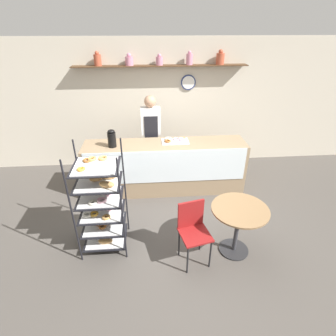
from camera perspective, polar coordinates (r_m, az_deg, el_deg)
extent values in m
plane|color=#4C4742|center=(4.46, 0.38, -11.66)|extent=(14.00, 14.00, 0.00)
cube|color=beige|center=(5.84, -1.54, 13.49)|extent=(10.00, 0.06, 2.70)
cube|color=#4C331E|center=(5.53, -1.56, 21.38)|extent=(3.46, 0.24, 0.02)
cylinder|color=#B24C33|center=(5.58, -15.08, 21.72)|extent=(0.14, 0.14, 0.20)
sphere|color=#B24C33|center=(5.57, -15.26, 23.00)|extent=(0.08, 0.08, 0.08)
cylinder|color=#CC7F99|center=(5.52, -8.44, 22.02)|extent=(0.16, 0.16, 0.16)
sphere|color=#CC7F99|center=(5.51, -8.52, 23.11)|extent=(0.09, 0.09, 0.09)
cylinder|color=#CC7F99|center=(5.52, -1.89, 22.25)|extent=(0.14, 0.14, 0.15)
sphere|color=#CC7F99|center=(5.51, -1.90, 23.28)|extent=(0.07, 0.07, 0.07)
cylinder|color=#CC7F99|center=(5.57, 4.70, 22.51)|extent=(0.13, 0.13, 0.20)
sphere|color=#CC7F99|center=(5.56, 4.75, 23.77)|extent=(0.07, 0.07, 0.07)
cylinder|color=#B24C33|center=(5.70, 11.29, 22.26)|extent=(0.16, 0.16, 0.21)
sphere|color=#B24C33|center=(5.69, 11.43, 23.58)|extent=(0.09, 0.09, 0.09)
cylinder|color=navy|center=(5.74, 4.44, 18.10)|extent=(0.31, 0.03, 0.31)
cylinder|color=white|center=(5.73, 4.47, 18.06)|extent=(0.26, 0.00, 0.26)
cube|color=#937A5B|center=(5.02, -0.61, 0.22)|extent=(2.99, 0.62, 0.98)
cube|color=silver|center=(4.66, -0.34, 0.25)|extent=(2.87, 0.01, 0.63)
cylinder|color=black|center=(3.56, -20.07, -9.67)|extent=(0.02, 0.02, 1.58)
cylinder|color=black|center=(3.44, -9.94, -9.60)|extent=(0.02, 0.02, 1.58)
cylinder|color=black|center=(4.01, -18.21, -4.54)|extent=(0.02, 0.02, 1.58)
cylinder|color=black|center=(3.91, -9.33, -4.30)|extent=(0.02, 0.02, 1.58)
cube|color=black|center=(4.13, -13.26, -14.45)|extent=(0.60, 0.56, 0.01)
cube|color=white|center=(4.12, -13.28, -14.32)|extent=(0.53, 0.49, 0.01)
ellipsoid|color=tan|center=(4.00, -13.48, -15.18)|extent=(0.21, 0.11, 0.07)
ellipsoid|color=#B27F47|center=(4.12, -13.03, -13.37)|extent=(0.16, 0.09, 0.09)
cube|color=black|center=(3.97, -13.66, -11.92)|extent=(0.60, 0.56, 0.01)
cube|color=white|center=(3.96, -13.68, -11.79)|extent=(0.53, 0.49, 0.01)
torus|color=brown|center=(3.89, -14.09, -12.23)|extent=(0.11, 0.11, 0.04)
torus|color=brown|center=(3.95, -13.21, -11.49)|extent=(0.10, 0.10, 0.03)
torus|color=brown|center=(3.96, -14.79, -11.57)|extent=(0.11, 0.11, 0.04)
cube|color=black|center=(3.82, -14.07, -9.20)|extent=(0.60, 0.56, 0.01)
cube|color=white|center=(3.81, -14.09, -9.05)|extent=(0.53, 0.49, 0.01)
torus|color=tan|center=(3.66, -13.28, -10.35)|extent=(0.11, 0.11, 0.03)
torus|color=#EAB2C1|center=(3.81, -12.52, -8.48)|extent=(0.12, 0.12, 0.04)
torus|color=gold|center=(3.92, -12.96, -7.30)|extent=(0.12, 0.12, 0.04)
torus|color=gold|center=(3.76, -15.79, -9.55)|extent=(0.11, 0.11, 0.03)
torus|color=silver|center=(3.77, -17.16, -9.66)|extent=(0.12, 0.12, 0.03)
cube|color=black|center=(3.68, -14.51, -6.26)|extent=(0.60, 0.56, 0.01)
cube|color=white|center=(3.68, -14.53, -6.10)|extent=(0.53, 0.49, 0.01)
torus|color=#EAB2C1|center=(3.56, -14.27, -6.81)|extent=(0.13, 0.13, 0.04)
torus|color=silver|center=(3.55, -16.01, -7.22)|extent=(0.12, 0.12, 0.03)
torus|color=gold|center=(3.79, -14.91, -4.52)|extent=(0.12, 0.12, 0.04)
torus|color=#EAB2C1|center=(3.67, -12.72, -5.47)|extent=(0.12, 0.12, 0.03)
cube|color=black|center=(3.55, -14.98, -3.09)|extent=(0.60, 0.56, 0.01)
cube|color=white|center=(3.55, -15.00, -2.93)|extent=(0.53, 0.49, 0.01)
ellipsoid|color=tan|center=(3.55, -12.63, -1.77)|extent=(0.20, 0.11, 0.07)
ellipsoid|color=#B27F47|center=(3.55, -15.38, -2.29)|extent=(0.18, 0.09, 0.06)
ellipsoid|color=tan|center=(3.38, -13.20, -3.49)|extent=(0.22, 0.14, 0.08)
ellipsoid|color=#B27F47|center=(3.61, -12.48, -1.07)|extent=(0.17, 0.11, 0.09)
cube|color=black|center=(3.44, -15.48, 0.29)|extent=(0.60, 0.56, 0.01)
cube|color=white|center=(3.43, -15.50, 0.47)|extent=(0.53, 0.49, 0.01)
torus|color=tan|center=(3.55, -13.98, 2.09)|extent=(0.12, 0.12, 0.03)
torus|color=gold|center=(3.36, -18.38, -0.20)|extent=(0.10, 0.10, 0.03)
torus|color=tan|center=(3.57, -16.22, 1.94)|extent=(0.11, 0.11, 0.03)
torus|color=brown|center=(3.56, -17.19, 1.64)|extent=(0.12, 0.12, 0.03)
cube|color=#282833|center=(5.47, -3.53, 2.74)|extent=(0.23, 0.19, 0.99)
cube|color=silver|center=(5.19, -3.78, 10.22)|extent=(0.38, 0.22, 0.52)
cube|color=black|center=(5.11, -3.72, 8.82)|extent=(0.26, 0.01, 0.44)
sphere|color=tan|center=(5.08, -3.92, 14.26)|extent=(0.23, 0.23, 0.23)
cylinder|color=#262628|center=(4.12, 14.07, -16.78)|extent=(0.42, 0.42, 0.02)
cylinder|color=#333338|center=(3.87, 14.72, -12.99)|extent=(0.06, 0.06, 0.71)
cylinder|color=olive|center=(3.65, 15.44, -8.67)|extent=(0.77, 0.77, 0.02)
cylinder|color=black|center=(3.58, 4.28, -19.36)|extent=(0.02, 0.02, 0.46)
cylinder|color=black|center=(3.68, 9.19, -18.02)|extent=(0.02, 0.02, 0.46)
cylinder|color=black|center=(3.79, 2.41, -15.92)|extent=(0.02, 0.02, 0.46)
cylinder|color=black|center=(3.88, 7.04, -14.79)|extent=(0.02, 0.02, 0.46)
cube|color=maroon|center=(3.56, 5.93, -14.24)|extent=(0.46, 0.46, 0.03)
cube|color=maroon|center=(3.54, 4.98, -9.90)|extent=(0.36, 0.11, 0.40)
cylinder|color=black|center=(4.73, -12.11, 6.05)|extent=(0.14, 0.14, 0.27)
ellipsoid|color=black|center=(4.67, -12.31, 7.81)|extent=(0.12, 0.12, 0.06)
cube|color=silver|center=(4.88, 1.56, 5.82)|extent=(0.50, 0.30, 0.01)
torus|color=tan|center=(4.97, 3.11, 6.47)|extent=(0.12, 0.12, 0.03)
torus|color=#EAB2C1|center=(4.94, 1.81, 6.32)|extent=(0.12, 0.12, 0.03)
torus|color=silver|center=(4.94, 0.07, 6.40)|extent=(0.13, 0.13, 0.03)
torus|color=brown|center=(4.84, -0.10, 5.91)|extent=(0.12, 0.12, 0.03)
torus|color=#EAB2C1|center=(4.93, 2.90, 6.33)|extent=(0.12, 0.12, 0.04)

